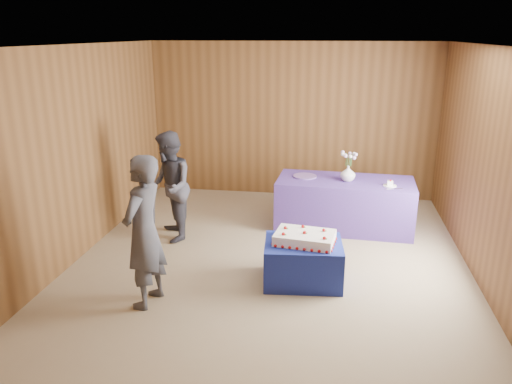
% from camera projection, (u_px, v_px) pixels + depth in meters
% --- Properties ---
extents(ground, '(6.00, 6.00, 0.00)m').
position_uv_depth(ground, '(269.00, 265.00, 6.37)').
color(ground, gray).
rests_on(ground, ground).
extents(room_shell, '(5.04, 6.04, 2.72)m').
position_uv_depth(room_shell, '(270.00, 125.00, 5.82)').
color(room_shell, brown).
rests_on(room_shell, ground).
extents(cake_table, '(0.96, 0.78, 0.50)m').
position_uv_depth(cake_table, '(303.00, 262.00, 5.89)').
color(cake_table, navy).
rests_on(cake_table, ground).
extents(serving_table, '(2.04, 1.00, 0.75)m').
position_uv_depth(serving_table, '(344.00, 204.00, 7.49)').
color(serving_table, '#50328B').
rests_on(serving_table, ground).
extents(sheet_cake, '(0.76, 0.57, 0.16)m').
position_uv_depth(sheet_cake, '(305.00, 238.00, 5.79)').
color(sheet_cake, white).
rests_on(sheet_cake, cake_table).
extents(vase, '(0.23, 0.23, 0.23)m').
position_uv_depth(vase, '(348.00, 173.00, 7.31)').
color(vase, silver).
rests_on(vase, serving_table).
extents(flower_spray, '(0.24, 0.24, 0.19)m').
position_uv_depth(flower_spray, '(349.00, 155.00, 7.23)').
color(flower_spray, '#255D26').
rests_on(flower_spray, vase).
extents(platter, '(0.42, 0.42, 0.02)m').
position_uv_depth(platter, '(305.00, 176.00, 7.54)').
color(platter, '#6F50A0').
rests_on(platter, serving_table).
extents(plate, '(0.23, 0.23, 0.01)m').
position_uv_depth(plate, '(390.00, 186.00, 7.09)').
color(plate, white).
rests_on(plate, serving_table).
extents(cake_slice, '(0.08, 0.07, 0.09)m').
position_uv_depth(cake_slice, '(390.00, 183.00, 7.07)').
color(cake_slice, white).
rests_on(cake_slice, plate).
extents(knife, '(0.26, 0.08, 0.00)m').
position_uv_depth(knife, '(394.00, 189.00, 6.96)').
color(knife, '#B1B1B5').
rests_on(knife, serving_table).
extents(guest_left, '(0.50, 0.67, 1.67)m').
position_uv_depth(guest_left, '(144.00, 232.00, 5.24)').
color(guest_left, '#3C3D47').
rests_on(guest_left, ground).
extents(guest_right, '(0.84, 0.93, 1.56)m').
position_uv_depth(guest_right, '(169.00, 187.00, 6.96)').
color(guest_right, '#373641').
rests_on(guest_right, ground).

